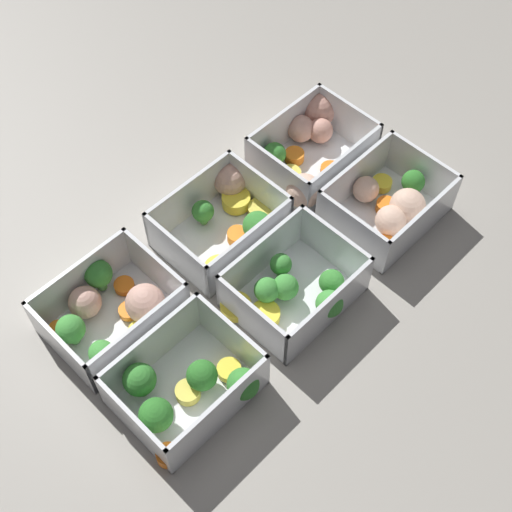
{
  "coord_description": "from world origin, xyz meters",
  "views": [
    {
      "loc": [
        0.37,
        0.36,
        0.78
      ],
      "look_at": [
        0.0,
        0.0,
        0.02
      ],
      "focal_mm": 50.0,
      "sensor_mm": 36.0,
      "label": 1
    }
  ],
  "objects_px": {
    "container_far_center": "(293,289)",
    "container_far_right": "(185,387)",
    "container_near_left": "(309,147)",
    "container_far_left": "(391,204)",
    "container_near_center": "(228,217)",
    "container_near_right": "(111,310)"
  },
  "relations": [
    {
      "from": "container_near_right",
      "to": "container_far_center",
      "type": "bearing_deg",
      "value": 142.42
    },
    {
      "from": "container_near_left",
      "to": "container_far_right",
      "type": "height_order",
      "value": "same"
    },
    {
      "from": "container_far_center",
      "to": "container_far_right",
      "type": "distance_m",
      "value": 0.18
    },
    {
      "from": "container_near_center",
      "to": "container_far_left",
      "type": "xyz_separation_m",
      "value": [
        -0.17,
        0.14,
        0.0
      ]
    },
    {
      "from": "container_far_right",
      "to": "container_near_left",
      "type": "bearing_deg",
      "value": -158.31
    },
    {
      "from": "container_near_center",
      "to": "container_near_right",
      "type": "relative_size",
      "value": 1.09
    },
    {
      "from": "container_near_center",
      "to": "container_far_right",
      "type": "height_order",
      "value": "same"
    },
    {
      "from": "container_far_center",
      "to": "container_near_left",
      "type": "bearing_deg",
      "value": -142.46
    },
    {
      "from": "container_far_left",
      "to": "container_near_center",
      "type": "bearing_deg",
      "value": -39.82
    },
    {
      "from": "container_near_left",
      "to": "container_far_left",
      "type": "relative_size",
      "value": 1.26
    },
    {
      "from": "container_near_left",
      "to": "container_near_right",
      "type": "bearing_deg",
      "value": 1.47
    },
    {
      "from": "container_near_center",
      "to": "container_far_center",
      "type": "xyz_separation_m",
      "value": [
        0.02,
        0.14,
        0.0
      ]
    },
    {
      "from": "container_near_center",
      "to": "container_near_right",
      "type": "xyz_separation_m",
      "value": [
        0.2,
        0.0,
        0.0
      ]
    },
    {
      "from": "container_near_right",
      "to": "container_near_center",
      "type": "bearing_deg",
      "value": -179.51
    },
    {
      "from": "container_far_left",
      "to": "container_far_right",
      "type": "height_order",
      "value": "same"
    },
    {
      "from": "container_near_left",
      "to": "container_far_center",
      "type": "height_order",
      "value": "same"
    },
    {
      "from": "container_near_center",
      "to": "container_far_center",
      "type": "bearing_deg",
      "value": 80.98
    },
    {
      "from": "container_near_left",
      "to": "container_far_center",
      "type": "xyz_separation_m",
      "value": [
        0.19,
        0.15,
        -0.0
      ]
    },
    {
      "from": "container_near_center",
      "to": "container_near_right",
      "type": "bearing_deg",
      "value": 0.49
    },
    {
      "from": "container_near_center",
      "to": "container_far_right",
      "type": "distance_m",
      "value": 0.25
    },
    {
      "from": "container_near_center",
      "to": "container_far_right",
      "type": "xyz_separation_m",
      "value": [
        0.2,
        0.14,
        0.0
      ]
    },
    {
      "from": "container_near_left",
      "to": "container_near_right",
      "type": "xyz_separation_m",
      "value": [
        0.37,
        0.01,
        0.0
      ]
    }
  ]
}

